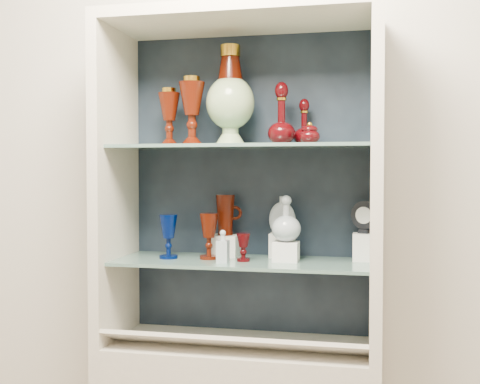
% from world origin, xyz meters
% --- Properties ---
extents(wall_back, '(3.50, 0.02, 2.80)m').
position_xyz_m(wall_back, '(0.00, 1.75, 1.40)').
color(wall_back, beige).
rests_on(wall_back, ground).
extents(cabinet_back_panel, '(0.98, 0.02, 1.15)m').
position_xyz_m(cabinet_back_panel, '(0.00, 1.72, 1.32)').
color(cabinet_back_panel, black).
rests_on(cabinet_back_panel, cabinet_base).
extents(cabinet_side_left, '(0.04, 0.40, 1.15)m').
position_xyz_m(cabinet_side_left, '(-0.48, 1.53, 1.32)').
color(cabinet_side_left, beige).
rests_on(cabinet_side_left, cabinet_base).
extents(cabinet_side_right, '(0.04, 0.40, 1.15)m').
position_xyz_m(cabinet_side_right, '(0.48, 1.53, 1.32)').
color(cabinet_side_right, beige).
rests_on(cabinet_side_right, cabinet_base).
extents(cabinet_top_cap, '(1.00, 0.40, 0.04)m').
position_xyz_m(cabinet_top_cap, '(0.00, 1.53, 1.92)').
color(cabinet_top_cap, beige).
rests_on(cabinet_top_cap, cabinet_side_left).
extents(shelf_lower, '(0.92, 0.34, 0.01)m').
position_xyz_m(shelf_lower, '(0.00, 1.55, 1.04)').
color(shelf_lower, slate).
rests_on(shelf_lower, cabinet_side_left).
extents(shelf_upper, '(0.92, 0.34, 0.01)m').
position_xyz_m(shelf_upper, '(0.00, 1.55, 1.46)').
color(shelf_upper, slate).
rests_on(shelf_upper, cabinet_side_left).
extents(label_ledge, '(0.92, 0.17, 0.09)m').
position_xyz_m(label_ledge, '(0.00, 1.42, 0.78)').
color(label_ledge, beige).
rests_on(label_ledge, cabinet_base).
extents(label_card_0, '(0.10, 0.06, 0.03)m').
position_xyz_m(label_card_0, '(-0.28, 1.42, 0.80)').
color(label_card_0, white).
rests_on(label_card_0, label_ledge).
extents(label_card_1, '(0.10, 0.06, 0.03)m').
position_xyz_m(label_card_1, '(0.06, 1.42, 0.80)').
color(label_card_1, white).
rests_on(label_card_1, label_ledge).
extents(pedestal_lamp_left, '(0.09, 0.09, 0.22)m').
position_xyz_m(pedestal_lamp_left, '(-0.29, 1.59, 1.58)').
color(pedestal_lamp_left, '#4B1206').
rests_on(pedestal_lamp_left, shelf_upper).
extents(pedestal_lamp_right, '(0.13, 0.13, 0.26)m').
position_xyz_m(pedestal_lamp_right, '(-0.19, 1.57, 1.60)').
color(pedestal_lamp_right, '#4B1206').
rests_on(pedestal_lamp_right, shelf_upper).
extents(enamel_urn, '(0.21, 0.21, 0.37)m').
position_xyz_m(enamel_urn, '(-0.05, 1.58, 1.65)').
color(enamel_urn, '#0F4B21').
rests_on(enamel_urn, shelf_upper).
extents(ruby_decanter_a, '(0.11, 0.11, 0.26)m').
position_xyz_m(ruby_decanter_a, '(0.14, 1.59, 1.60)').
color(ruby_decanter_a, '#3B0407').
rests_on(ruby_decanter_a, shelf_upper).
extents(ruby_decanter_b, '(0.09, 0.09, 0.18)m').
position_xyz_m(ruby_decanter_b, '(0.22, 1.65, 1.56)').
color(ruby_decanter_b, '#3B0407').
rests_on(ruby_decanter_b, shelf_upper).
extents(lidded_bowl, '(0.10, 0.10, 0.08)m').
position_xyz_m(lidded_bowl, '(0.25, 1.54, 1.51)').
color(lidded_bowl, '#3B0407').
rests_on(lidded_bowl, shelf_upper).
extents(cobalt_goblet, '(0.09, 0.09, 0.16)m').
position_xyz_m(cobalt_goblet, '(-0.27, 1.53, 1.13)').
color(cobalt_goblet, '#000D41').
rests_on(cobalt_goblet, shelf_lower).
extents(ruby_goblet_tall, '(0.09, 0.09, 0.17)m').
position_xyz_m(ruby_goblet_tall, '(-0.12, 1.55, 1.13)').
color(ruby_goblet_tall, '#4B1206').
rests_on(ruby_goblet_tall, shelf_lower).
extents(ruby_goblet_small, '(0.06, 0.06, 0.10)m').
position_xyz_m(ruby_goblet_small, '(0.01, 1.52, 1.10)').
color(ruby_goblet_small, '#3B0407').
rests_on(ruby_goblet_small, shelf_lower).
extents(riser_ruby_pitcher, '(0.10, 0.10, 0.08)m').
position_xyz_m(riser_ruby_pitcher, '(-0.08, 1.64, 1.09)').
color(riser_ruby_pitcher, silver).
rests_on(riser_ruby_pitcher, shelf_lower).
extents(ruby_pitcher, '(0.13, 0.09, 0.16)m').
position_xyz_m(ruby_pitcher, '(-0.08, 1.64, 1.21)').
color(ruby_pitcher, '#4B1206').
rests_on(ruby_pitcher, riser_ruby_pitcher).
extents(clear_square_bottle, '(0.04, 0.04, 0.12)m').
position_xyz_m(clear_square_bottle, '(-0.05, 1.47, 1.11)').
color(clear_square_bottle, '#98A7AF').
rests_on(clear_square_bottle, shelf_lower).
extents(riser_flat_flask, '(0.09, 0.09, 0.09)m').
position_xyz_m(riser_flat_flask, '(0.14, 1.66, 1.09)').
color(riser_flat_flask, silver).
rests_on(riser_flat_flask, shelf_lower).
extents(flat_flask, '(0.11, 0.05, 0.14)m').
position_xyz_m(flat_flask, '(0.14, 1.66, 1.21)').
color(flat_flask, silver).
rests_on(flat_flask, riser_flat_flask).
extents(riser_clear_round_decanter, '(0.09, 0.09, 0.07)m').
position_xyz_m(riser_clear_round_decanter, '(0.16, 1.56, 1.08)').
color(riser_clear_round_decanter, silver).
rests_on(riser_clear_round_decanter, shelf_lower).
extents(clear_round_decanter, '(0.13, 0.13, 0.16)m').
position_xyz_m(clear_round_decanter, '(0.16, 1.56, 1.20)').
color(clear_round_decanter, '#98A7AF').
rests_on(clear_round_decanter, riser_clear_round_decanter).
extents(riser_cameo_medallion, '(0.08, 0.08, 0.10)m').
position_xyz_m(riser_cameo_medallion, '(0.44, 1.63, 1.10)').
color(riser_cameo_medallion, silver).
rests_on(riser_cameo_medallion, shelf_lower).
extents(cameo_medallion, '(0.11, 0.07, 0.12)m').
position_xyz_m(cameo_medallion, '(0.44, 1.63, 1.21)').
color(cameo_medallion, black).
rests_on(cameo_medallion, riser_cameo_medallion).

